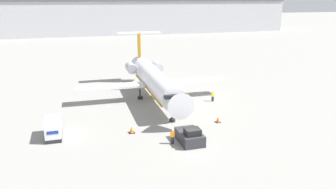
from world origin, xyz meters
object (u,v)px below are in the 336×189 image
(worker_near_tug, at_px, (172,136))
(worker_by_wing, at_px, (213,96))
(pushback_tug, at_px, (190,136))
(luggage_cart, at_px, (53,128))
(airplane_main, at_px, (154,79))
(traffic_cone_left, at_px, (132,130))
(traffic_cone_right, at_px, (218,120))

(worker_near_tug, distance_m, worker_by_wing, 16.94)
(pushback_tug, relative_size, luggage_cart, 1.03)
(airplane_main, height_order, worker_near_tug, airplane_main)
(airplane_main, bearing_deg, worker_near_tug, -97.82)
(worker_near_tug, relative_size, worker_by_wing, 1.04)
(worker_by_wing, bearing_deg, airplane_main, 156.89)
(worker_near_tug, bearing_deg, worker_by_wing, 50.55)
(luggage_cart, bearing_deg, traffic_cone_left, -8.59)
(worker_near_tug, height_order, worker_by_wing, worker_near_tug)
(luggage_cart, bearing_deg, airplane_main, 36.58)
(luggage_cart, height_order, worker_near_tug, luggage_cart)
(pushback_tug, bearing_deg, airplane_main, 88.91)
(pushback_tug, xyz_separation_m, luggage_cart, (-14.53, 5.84, 0.38))
(pushback_tug, height_order, traffic_cone_right, pushback_tug)
(worker_near_tug, bearing_deg, traffic_cone_right, 30.71)
(pushback_tug, relative_size, worker_by_wing, 2.36)
(airplane_main, bearing_deg, traffic_cone_right, -66.30)
(airplane_main, xyz_separation_m, worker_near_tug, (-2.29, -16.69, -2.38))
(luggage_cart, xyz_separation_m, traffic_cone_left, (8.83, -1.33, -0.74))
(worker_by_wing, relative_size, traffic_cone_left, 2.12)
(luggage_cart, distance_m, traffic_cone_left, 8.96)
(airplane_main, distance_m, worker_near_tug, 17.02)
(luggage_cart, relative_size, traffic_cone_left, 4.85)
(traffic_cone_right, bearing_deg, pushback_tug, -140.26)
(worker_near_tug, xyz_separation_m, worker_by_wing, (10.76, 13.08, -0.04))
(airplane_main, relative_size, luggage_cart, 7.22)
(worker_by_wing, bearing_deg, traffic_cone_right, -110.13)
(pushback_tug, height_order, traffic_cone_left, pushback_tug)
(luggage_cart, relative_size, worker_by_wing, 2.29)
(pushback_tug, bearing_deg, traffic_cone_right, 39.74)
(traffic_cone_left, bearing_deg, worker_by_wing, 31.09)
(airplane_main, height_order, traffic_cone_left, airplane_main)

